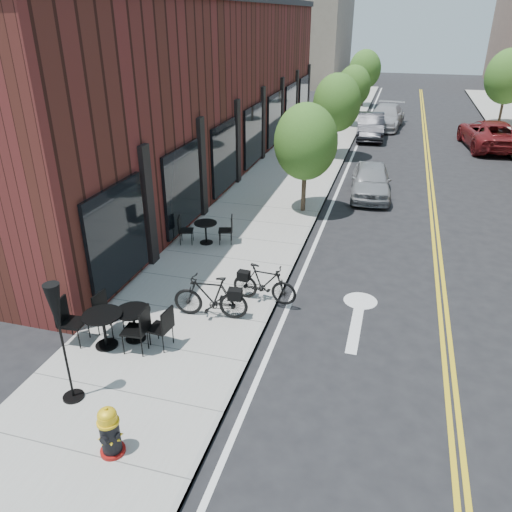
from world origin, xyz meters
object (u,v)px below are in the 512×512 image
(fire_hydrant, at_px, (110,432))
(parked_car_a, at_px, (371,180))
(bicycle_left, at_px, (210,297))
(parked_car_c, at_px, (386,117))
(parked_car_far, at_px, (490,134))
(bistro_set_b, at_px, (134,320))
(parked_car_b, at_px, (370,126))
(bistro_set_a, at_px, (104,325))
(bistro_set_c, at_px, (206,230))
(bicycle_right, at_px, (264,284))
(patio_umbrella, at_px, (58,319))

(fire_hydrant, bearing_deg, parked_car_a, 88.90)
(bicycle_left, relative_size, parked_car_c, 0.37)
(parked_car_c, relative_size, parked_car_far, 0.89)
(fire_hydrant, bearing_deg, bistro_set_b, 122.18)
(parked_car_c, bearing_deg, fire_hydrant, -90.10)
(bistro_set_b, bearing_deg, parked_car_b, 88.49)
(bistro_set_a, height_order, parked_car_c, parked_car_c)
(bistro_set_c, height_order, parked_car_far, parked_car_far)
(bistro_set_b, height_order, parked_car_c, parked_car_c)
(parked_car_a, bearing_deg, parked_car_b, 89.90)
(bicycle_left, distance_m, parked_car_far, 21.73)
(bistro_set_b, xyz_separation_m, parked_car_far, (9.75, 21.32, 0.15))
(bicycle_left, distance_m, bistro_set_c, 4.24)
(parked_car_b, height_order, parked_car_c, parked_car_c)
(bicycle_left, bearing_deg, fire_hydrant, -7.50)
(parked_car_far, bearing_deg, bicycle_left, 59.64)
(fire_hydrant, relative_size, bicycle_right, 0.57)
(fire_hydrant, height_order, bistro_set_a, bistro_set_a)
(patio_umbrella, bearing_deg, bistro_set_a, 99.45)
(bicycle_left, xyz_separation_m, bistro_set_a, (-1.76, -1.70, -0.01))
(patio_umbrella, height_order, parked_car_a, patio_umbrella)
(patio_umbrella, relative_size, parked_car_a, 0.64)
(bistro_set_a, bearing_deg, parked_car_far, 60.33)
(parked_car_c, height_order, parked_car_far, parked_car_far)
(bicycle_right, bearing_deg, fire_hydrant, 172.22)
(parked_car_far, bearing_deg, parked_car_b, -14.05)
(parked_car_a, bearing_deg, fire_hydrant, -106.26)
(patio_umbrella, bearing_deg, bistro_set_b, 83.81)
(bistro_set_c, xyz_separation_m, parked_car_far, (10.10, 16.09, 0.19))
(fire_hydrant, xyz_separation_m, parked_car_far, (8.59, 24.26, 0.19))
(parked_car_c, bearing_deg, bistro_set_c, -96.64)
(bistro_set_b, bearing_deg, parked_car_a, 77.28)
(bistro_set_c, bearing_deg, bistro_set_b, -102.46)
(parked_car_b, distance_m, parked_car_far, 6.40)
(fire_hydrant, height_order, patio_umbrella, patio_umbrella)
(parked_car_a, xyz_separation_m, parked_car_far, (5.56, 9.77, 0.11))
(bistro_set_b, height_order, parked_car_b, parked_car_b)
(bistro_set_c, height_order, parked_car_a, parked_car_a)
(bistro_set_a, distance_m, parked_car_far, 24.01)
(fire_hydrant, bearing_deg, parked_car_b, 95.61)
(bicycle_right, bearing_deg, parked_car_far, -17.01)
(fire_hydrant, distance_m, parked_car_a, 14.81)
(patio_umbrella, xyz_separation_m, parked_car_a, (4.41, 13.55, -1.21))
(bicycle_left, distance_m, patio_umbrella, 3.82)
(patio_umbrella, bearing_deg, parked_car_far, 66.85)
(patio_umbrella, relative_size, parked_car_c, 0.50)
(bistro_set_a, height_order, bistro_set_b, bistro_set_a)
(bicycle_right, relative_size, parked_car_a, 0.44)
(bistro_set_a, bearing_deg, bistro_set_b, 35.15)
(fire_hydrant, distance_m, parked_car_c, 28.47)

